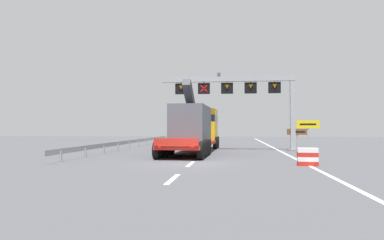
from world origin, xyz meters
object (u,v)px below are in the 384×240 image
(overhead_lane_gantry, at_px, (242,90))
(tourist_info_sign_brown, at_px, (297,134))
(crash_barrier_striped, at_px, (308,157))
(heavy_haul_truck_red, at_px, (196,127))
(exit_sign_yellow, at_px, (308,128))

(overhead_lane_gantry, xyz_separation_m, tourist_info_sign_brown, (4.56, -0.02, -3.75))
(overhead_lane_gantry, relative_size, tourist_info_sign_brown, 6.33)
(overhead_lane_gantry, xyz_separation_m, crash_barrier_striped, (2.97, -11.62, -4.72))
(heavy_haul_truck_red, relative_size, exit_sign_yellow, 5.68)
(overhead_lane_gantry, distance_m, heavy_haul_truck_red, 5.25)
(crash_barrier_striped, bearing_deg, overhead_lane_gantry, 104.34)
(crash_barrier_striped, bearing_deg, exit_sign_yellow, 78.08)
(tourist_info_sign_brown, relative_size, crash_barrier_striped, 1.78)
(tourist_info_sign_brown, height_order, crash_barrier_striped, tourist_info_sign_brown)
(crash_barrier_striped, bearing_deg, heavy_haul_truck_red, 124.47)
(exit_sign_yellow, relative_size, tourist_info_sign_brown, 1.36)
(exit_sign_yellow, bearing_deg, crash_barrier_striped, -101.92)
(tourist_info_sign_brown, bearing_deg, heavy_haul_truck_red, -168.10)
(heavy_haul_truck_red, bearing_deg, exit_sign_yellow, -6.63)
(tourist_info_sign_brown, bearing_deg, overhead_lane_gantry, 179.73)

